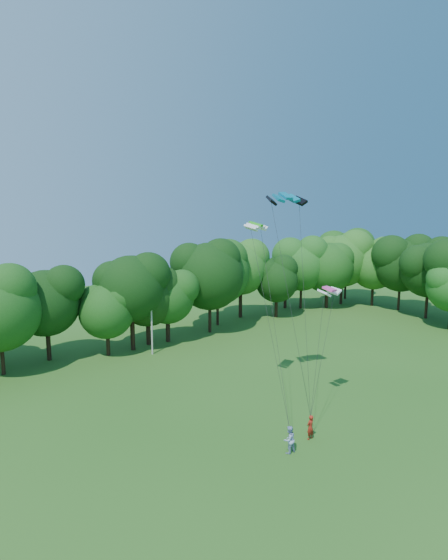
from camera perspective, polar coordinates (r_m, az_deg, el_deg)
ground at (r=27.84m, az=19.69°, el=-26.31°), size 160.00×160.00×0.00m
utility_pole at (r=49.31m, az=-9.44°, el=-5.28°), size 1.40×0.67×7.47m
kite_flyer_left at (r=32.85m, az=11.20°, el=-18.34°), size 0.67×0.46×1.77m
kite_flyer_right at (r=31.01m, az=8.50°, el=-19.92°), size 0.95×0.76×1.86m
kite_teal at (r=36.29m, az=8.05°, el=10.82°), size 3.46×2.28×0.69m
kite_green at (r=35.55m, az=4.20°, el=7.32°), size 2.71×2.05×0.44m
kite_pink at (r=34.74m, az=13.61°, el=-1.14°), size 2.05×1.09×0.33m
tree_back_center at (r=52.38m, az=-10.02°, el=-0.90°), size 7.75×7.75×11.28m
tree_back_east at (r=72.38m, az=10.13°, el=2.41°), size 8.62×8.62×12.54m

